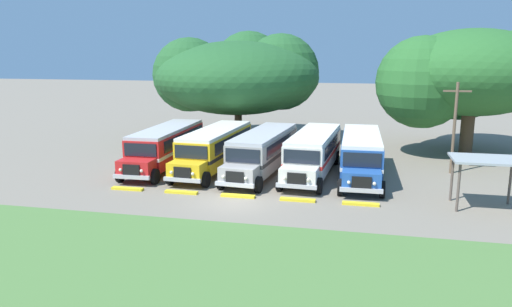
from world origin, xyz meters
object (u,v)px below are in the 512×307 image
(secondary_tree, at_px, (465,75))
(parked_bus_slot_2, at_px, (263,150))
(waiting_shelter, at_px, (487,163))
(broad_shade_tree, at_px, (240,75))
(parked_bus_slot_3, at_px, (313,151))
(parked_bus_slot_4, at_px, (361,153))
(parked_bus_slot_1, at_px, (215,147))
(parked_bus_slot_0, at_px, (166,145))
(utility_pole, at_px, (454,125))

(secondary_tree, bearing_deg, parked_bus_slot_2, -144.66)
(parked_bus_slot_2, height_order, waiting_shelter, parked_bus_slot_2)
(broad_shade_tree, distance_m, waiting_shelter, 25.61)
(broad_shade_tree, distance_m, secondary_tree, 19.60)
(parked_bus_slot_3, bearing_deg, parked_bus_slot_4, 92.91)
(broad_shade_tree, xyz_separation_m, secondary_tree, (19.46, -2.32, 0.32))
(parked_bus_slot_1, bearing_deg, parked_bus_slot_4, 93.18)
(waiting_shelter, bearing_deg, secondary_tree, 84.76)
(parked_bus_slot_3, distance_m, broad_shade_tree, 15.44)
(parked_bus_slot_2, distance_m, parked_bus_slot_3, 3.46)
(parked_bus_slot_2, relative_size, parked_bus_slot_4, 1.01)
(parked_bus_slot_4, bearing_deg, waiting_shelter, 48.62)
(parked_bus_slot_0, distance_m, broad_shade_tree, 13.35)
(parked_bus_slot_1, relative_size, parked_bus_slot_3, 1.00)
(parked_bus_slot_0, relative_size, utility_pole, 1.73)
(broad_shade_tree, height_order, waiting_shelter, broad_shade_tree)
(parked_bus_slot_1, distance_m, utility_pole, 16.57)
(parked_bus_slot_0, distance_m, parked_bus_slot_2, 7.33)
(parked_bus_slot_4, distance_m, utility_pole, 6.71)
(parked_bus_slot_4, bearing_deg, parked_bus_slot_1, -90.81)
(parked_bus_slot_2, relative_size, waiting_shelter, 3.05)
(parked_bus_slot_0, distance_m, secondary_tree, 24.57)
(broad_shade_tree, bearing_deg, utility_pole, -29.84)
(parked_bus_slot_0, height_order, waiting_shelter, parked_bus_slot_0)
(parked_bus_slot_4, xyz_separation_m, utility_pole, (6.10, 2.15, 1.79))
(parked_bus_slot_1, relative_size, parked_bus_slot_2, 0.99)
(broad_shade_tree, bearing_deg, parked_bus_slot_3, -55.76)
(parked_bus_slot_3, bearing_deg, parked_bus_slot_1, -85.70)
(broad_shade_tree, distance_m, utility_pole, 20.48)
(broad_shade_tree, bearing_deg, secondary_tree, -6.79)
(parked_bus_slot_1, relative_size, waiting_shelter, 3.03)
(utility_pole, xyz_separation_m, waiting_shelter, (0.43, -7.70, -0.92))
(broad_shade_tree, relative_size, waiting_shelter, 4.42)
(parked_bus_slot_2, distance_m, waiting_shelter, 14.16)
(parked_bus_slot_0, height_order, parked_bus_slot_2, same)
(secondary_tree, bearing_deg, waiting_shelter, -95.24)
(parked_bus_slot_3, distance_m, waiting_shelter, 11.26)
(parked_bus_slot_0, relative_size, broad_shade_tree, 0.68)
(parked_bus_slot_3, bearing_deg, secondary_tree, 135.26)
(utility_pole, relative_size, waiting_shelter, 1.74)
(utility_pole, bearing_deg, secondary_tree, 76.63)
(parked_bus_slot_2, distance_m, secondary_tree, 18.52)
(parked_bus_slot_1, height_order, parked_bus_slot_2, same)
(parked_bus_slot_0, distance_m, parked_bus_slot_1, 3.73)
(parked_bus_slot_1, xyz_separation_m, parked_bus_slot_2, (3.59, -0.38, 0.00))
(parked_bus_slot_0, bearing_deg, parked_bus_slot_4, 89.32)
(secondary_tree, height_order, waiting_shelter, secondary_tree)
(parked_bus_slot_1, xyz_separation_m, secondary_tree, (18.18, 9.96, 4.84))
(waiting_shelter, bearing_deg, parked_bus_slot_1, 161.75)
(parked_bus_slot_2, bearing_deg, parked_bus_slot_3, 102.59)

